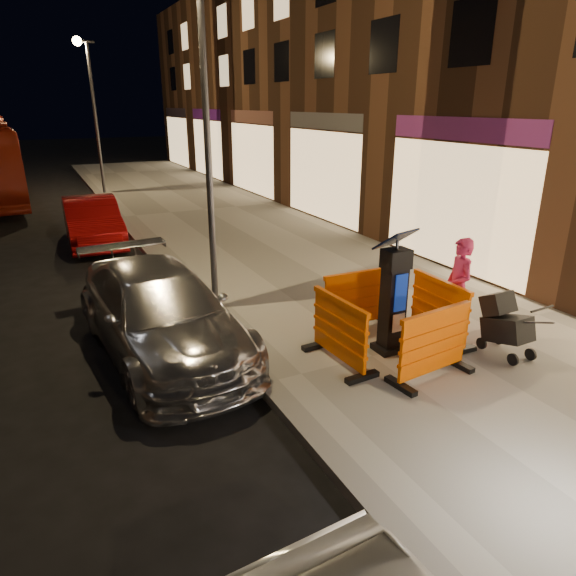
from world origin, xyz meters
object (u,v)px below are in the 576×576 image
barrier_bldgside (439,310)px  stroller (508,326)px  car_red (96,244)px  barrier_kerbside (339,331)px  car_silver (164,351)px  barrier_back (357,300)px  parking_kiosk (394,295)px  man (458,288)px  barrier_front (434,344)px

barrier_bldgside → stroller: size_ratio=1.40×
car_red → stroller: (4.82, -10.38, 0.62)m
barrier_kerbside → car_silver: 2.95m
car_silver → car_red: car_silver is taller
barrier_back → stroller: size_ratio=1.40×
parking_kiosk → barrier_kerbside: 1.03m
man → parking_kiosk: bearing=-72.1°
barrier_kerbside → car_silver: bearing=46.5°
barrier_front → barrier_bldgside: size_ratio=1.00×
barrier_bldgside → car_red: barrier_bldgside is taller
barrier_bldgside → car_red: 10.41m
car_silver → parking_kiosk: bearing=-34.9°
barrier_kerbside → barrier_bldgside: same height
barrier_front → car_red: barrier_front is taller
barrier_front → stroller: (1.52, 0.06, -0.04)m
man → stroller: man is taller
barrier_kerbside → barrier_bldgside: (1.90, 0.00, 0.00)m
stroller → car_silver: bearing=147.1°
barrier_back → barrier_bldgside: (0.95, -0.95, 0.00)m
barrier_front → barrier_kerbside: 1.34m
barrier_kerbside → barrier_front: bearing=-138.4°
man → barrier_kerbside: bearing=-72.3°
parking_kiosk → car_red: (-3.30, 9.49, -1.07)m
barrier_bldgside → car_silver: 4.54m
barrier_front → car_red: bearing=101.1°
barrier_back → man: bearing=-33.9°
barrier_back → man: size_ratio=0.79×
barrier_front → car_silver: (-3.15, 2.80, -0.66)m
parking_kiosk → stroller: size_ratio=1.96×
barrier_front → car_silver: barrier_front is taller
barrier_kerbside → car_red: bearing=10.5°
parking_kiosk → barrier_kerbside: size_ratio=1.40×
car_silver → car_red: bearing=86.6°
car_silver → stroller: bearing=-34.9°
man → stroller: 0.99m
stroller → car_red: bearing=112.4°
parking_kiosk → car_red: size_ratio=0.46×
barrier_front → man: 1.66m
barrier_kerbside → man: man is taller
barrier_kerbside → car_silver: barrier_kerbside is taller
parking_kiosk → stroller: parking_kiosk is taller
parking_kiosk → barrier_front: bearing=-91.4°
parking_kiosk → barrier_back: size_ratio=1.40×
car_silver → barrier_bldgside: bearing=-28.8°
parking_kiosk → car_red: parking_kiosk is taller
parking_kiosk → barrier_back: 1.03m
parking_kiosk → barrier_front: size_ratio=1.40×
car_red → parking_kiosk: bearing=-69.6°
barrier_bldgside → car_red: (-4.25, 9.49, -0.66)m
barrier_bldgside → car_silver: (-4.10, 1.85, -0.66)m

